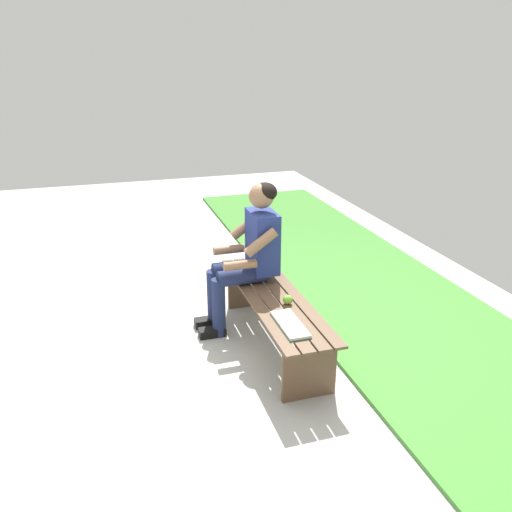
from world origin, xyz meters
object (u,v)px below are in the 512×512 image
person_seated (248,251)px  book_open (290,325)px  bench_near (274,308)px  apple (288,300)px

person_seated → book_open: (-0.85, -0.05, -0.23)m
bench_near → book_open: bearing=173.7°
person_seated → apple: size_ratio=16.86×
person_seated → book_open: 0.88m
person_seated → apple: bearing=-164.5°
bench_near → person_seated: person_seated is taller
person_seated → bench_near: bearing=-165.1°
person_seated → book_open: size_ratio=3.00×
apple → bench_near: bearing=16.9°
bench_near → book_open: size_ratio=4.07×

